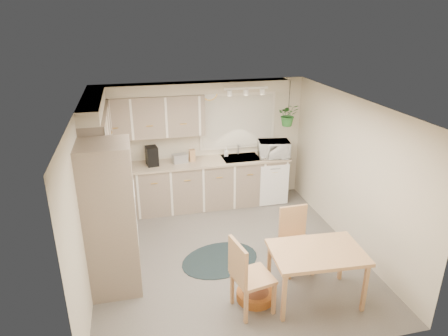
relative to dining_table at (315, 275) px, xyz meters
The scene contains 35 objects.
floor 1.56m from the dining_table, 124.92° to the left, with size 4.20×4.20×0.00m, color #646058.
ceiling 2.53m from the dining_table, 124.92° to the left, with size 4.20×4.20×0.00m, color silver.
wall_back 3.55m from the dining_table, 104.53° to the left, with size 4.00×0.04×2.40m, color beige.
wall_front 1.48m from the dining_table, 135.18° to the right, with size 4.00×0.04×2.40m, color beige.
wall_left 3.23m from the dining_table, 156.60° to the left, with size 0.04×4.20×2.40m, color beige.
wall_right 1.87m from the dining_table, 47.54° to the left, with size 0.04×4.20×2.40m, color beige.
base_cab_left 3.33m from the dining_table, 140.50° to the left, with size 0.60×1.85×0.90m, color gray.
base_cab_back 3.22m from the dining_table, 109.32° to the left, with size 3.60×0.60×0.90m, color gray.
counter_left 3.36m from the dining_table, 140.39° to the left, with size 0.64×1.89×0.04m, color tan.
counter_back 3.26m from the dining_table, 109.38° to the left, with size 3.64×0.64×0.04m, color tan.
oven_stack 2.77m from the dining_table, 161.20° to the left, with size 0.65×0.65×2.10m, color gray.
wall_oven_face 2.48m from the dining_table, 158.72° to the left, with size 0.02×0.56×0.58m, color white.
upper_cab_left 3.79m from the dining_table, 140.22° to the left, with size 0.35×2.00×0.75m, color gray.
upper_cab_back 3.95m from the dining_table, 120.52° to the left, with size 2.00×0.35×0.75m, color gray.
soffit_left 4.01m from the dining_table, 140.49° to the left, with size 0.30×2.00×0.20m, color beige.
soffit_back 3.88m from the dining_table, 108.47° to the left, with size 3.60×0.30×0.20m, color beige.
cooktop 3.03m from the dining_table, 148.83° to the left, with size 0.52×0.58×0.02m, color white.
range_hood 3.16m from the dining_table, 149.03° to the left, with size 0.40×0.60×0.14m, color white.
window_blinds 3.53m from the dining_table, 92.86° to the left, with size 1.40×0.02×1.00m, color white.
window_frame 3.54m from the dining_table, 92.86° to the left, with size 1.50×0.02×1.10m, color silver.
sink 3.09m from the dining_table, 93.12° to the left, with size 0.70×0.48×0.10m, color #A1A4A9.
dishwasher_front 2.76m from the dining_table, 80.96° to the left, with size 0.58×0.01×0.83m, color white.
track_light_bar 3.41m from the dining_table, 93.40° to the left, with size 0.80×0.04×0.04m, color white.
wall_clock 3.84m from the dining_table, 102.20° to the left, with size 0.30×0.30×0.03m, color #E3B150.
dining_table is the anchor object (origin of this frame).
chair_left 0.86m from the dining_table, behind, with size 0.48×0.48×1.03m, color tan.
chair_back 0.66m from the dining_table, 87.65° to the left, with size 0.45×0.45×0.96m, color tan.
braided_rug 1.57m from the dining_table, 131.69° to the left, with size 1.23×0.92×0.01m, color black.
pet_bed 0.83m from the dining_table, 167.64° to the left, with size 0.51×0.51×0.12m, color #A36020.
microwave 3.07m from the dining_table, 81.05° to the left, with size 0.58×0.32×0.39m, color white.
soap_bottle 3.28m from the dining_table, 97.59° to the left, with size 0.08×0.18×0.08m, color white.
hanging_plant 3.31m from the dining_table, 76.20° to the left, with size 0.38×0.43×0.33m, color #2B6B2A.
coffee_maker 3.64m from the dining_table, 121.46° to the left, with size 0.20×0.24×0.36m, color black.
toaster 3.41m from the dining_table, 113.76° to the left, with size 0.27×0.16×0.17m, color #A1A4A9.
knife_block 3.35m from the dining_table, 109.75° to the left, with size 0.10×0.10×0.23m, color tan.
Camera 1 is at (-1.30, -5.19, 3.59)m, focal length 32.00 mm.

